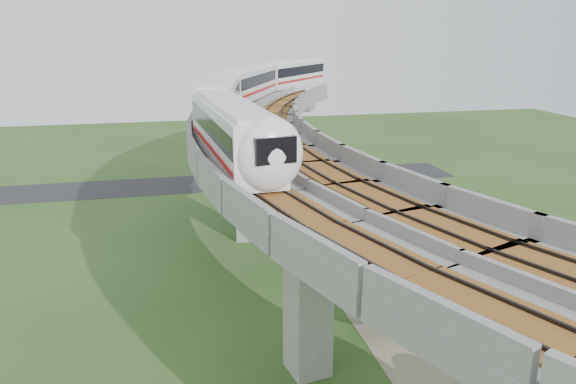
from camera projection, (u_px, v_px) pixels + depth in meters
name	position (u px, v px, depth m)	size (l,w,h in m)	color
ground	(258.00, 289.00, 40.50)	(160.00, 160.00, 0.00)	#2E4A1D
dirt_lot	(449.00, 282.00, 41.61)	(18.00, 26.00, 0.04)	gray
asphalt_road	(216.00, 183.00, 68.57)	(60.00, 8.00, 0.03)	#232326
viaduct	(311.00, 165.00, 38.78)	(19.58, 73.98, 11.40)	#99968E
metro_train	(256.00, 91.00, 54.22)	(21.74, 58.51, 3.64)	silver
fence	(385.00, 268.00, 42.37)	(3.87, 38.73, 1.50)	#2D382D
tree_0	(320.00, 171.00, 64.05)	(3.01, 3.01, 3.74)	#382314
tree_1	(311.00, 192.00, 55.33)	(2.94, 2.94, 3.85)	#382314
tree_2	(346.00, 246.00, 43.55)	(3.04, 3.04, 3.17)	#382314
tree_3	(379.00, 303.00, 34.40)	(2.93, 2.93, 3.16)	#382314
car_white	(472.00, 298.00, 38.01)	(1.24, 3.08, 1.05)	white
car_red	(563.00, 294.00, 38.36)	(1.31, 3.75, 1.24)	#B12D10
car_dark	(379.00, 240.00, 48.36)	(1.47, 3.62, 1.05)	black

